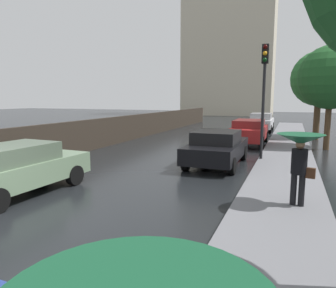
{
  "coord_description": "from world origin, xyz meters",
  "views": [
    {
      "loc": [
        5.24,
        -4.52,
        2.65
      ],
      "look_at": [
        0.85,
        6.57,
        0.9
      ],
      "focal_mm": 33.56,
      "sensor_mm": 36.0,
      "label": 1
    }
  ],
  "objects": [
    {
      "name": "traffic_light",
      "position": [
        4.1,
        8.9,
        3.33
      ],
      "size": [
        0.26,
        0.39,
        4.63
      ],
      "color": "black",
      "rests_on": "sidewalk_strip"
    },
    {
      "name": "ground",
      "position": [
        0.0,
        0.0,
        0.0
      ],
      "size": [
        120.0,
        120.0,
        0.0
      ],
      "primitive_type": "plane",
      "color": "black"
    },
    {
      "name": "car_white_behind_camera",
      "position": [
        2.92,
        21.7,
        0.75
      ],
      "size": [
        1.81,
        4.43,
        1.46
      ],
      "rotation": [
        0.0,
        0.0,
        0.0
      ],
      "color": "silver",
      "rests_on": "ground"
    },
    {
      "name": "car_red_far_ahead",
      "position": [
        2.97,
        13.9,
        0.76
      ],
      "size": [
        1.86,
        4.38,
        1.42
      ],
      "rotation": [
        0.0,
        0.0,
        0.0
      ],
      "color": "maroon",
      "rests_on": "ground"
    },
    {
      "name": "pedestrian_with_umbrella_near",
      "position": [
        5.45,
        3.23,
        1.51
      ],
      "size": [
        1.06,
        1.06,
        1.69
      ],
      "rotation": [
        0.0,
        0.0,
        2.96
      ],
      "color": "black",
      "rests_on": "sidewalk_strip"
    },
    {
      "name": "sidewalk_strip",
      "position": [
        5.1,
        0.0,
        0.07
      ],
      "size": [
        2.2,
        60.0,
        0.14
      ],
      "primitive_type": "cube",
      "color": "slate",
      "rests_on": "ground"
    },
    {
      "name": "car_green_far_lane",
      "position": [
        -1.71,
        1.82,
        0.74
      ],
      "size": [
        1.91,
        4.11,
        1.41
      ],
      "rotation": [
        0.0,
        0.0,
        3.1
      ],
      "color": "slate",
      "rests_on": "ground"
    },
    {
      "name": "street_tree_far",
      "position": [
        6.94,
        13.41,
        3.66
      ],
      "size": [
        3.21,
        3.21,
        5.28
      ],
      "color": "#4C3823",
      "rests_on": "ground"
    },
    {
      "name": "distant_tower",
      "position": [
        -4.52,
        46.51,
        11.53
      ],
      "size": [
        13.59,
        8.7,
        27.78
      ],
      "color": "beige",
      "rests_on": "ground"
    },
    {
      "name": "car_black_mid_road",
      "position": [
        2.52,
        7.63,
        0.72
      ],
      "size": [
        1.93,
        4.29,
        1.38
      ],
      "rotation": [
        0.0,
        0.0,
        0.0
      ],
      "color": "black",
      "rests_on": "ground"
    },
    {
      "name": "street_tree_near",
      "position": [
        6.69,
        17.6,
        3.84
      ],
      "size": [
        3.45,
        3.45,
        5.59
      ],
      "color": "#4C3823",
      "rests_on": "ground"
    }
  ]
}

